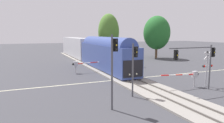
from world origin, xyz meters
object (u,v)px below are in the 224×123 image
Objects in this scene: traffic_signal_near_right at (199,56)px; crossing_signal_mast at (207,65)px; traffic_signal_median at (134,61)px; maple_right_background at (157,33)px; traffic_signal_near_left at (114,60)px; crossing_gate_near at (191,75)px; crossing_gate_far at (81,64)px; commuter_train at (89,49)px; traffic_signal_far_side at (132,49)px; elm_centre_background at (109,32)px.

crossing_signal_mast is at bearing 22.75° from traffic_signal_near_right.
traffic_signal_median is 7.16m from traffic_signal_near_right.
crossing_signal_mast is 0.40× the size of maple_right_background.
crossing_signal_mast is at bearing 11.06° from traffic_signal_near_left.
crossing_gate_near is 0.86× the size of traffic_signal_near_left.
crossing_gate_far is 1.08× the size of traffic_signal_near_left.
commuter_train is at bearing 101.42° from crossing_gate_near.
maple_right_background is (17.36, 1.00, 3.38)m from commuter_train.
elm_centre_background reaches higher than traffic_signal_far_side.
maple_right_background is at bearing 49.77° from traffic_signal_near_left.
crossing_signal_mast is at bearing -50.89° from crossing_gate_far.
crossing_gate_near is 0.80× the size of crossing_gate_far.
commuter_train is 27.27m from traffic_signal_near_left.
traffic_signal_near_right is at bearing -58.97° from crossing_gate_far.
traffic_signal_near_right is at bearing 8.27° from traffic_signal_near_left.
traffic_signal_near_left is at bearing -164.90° from crossing_gate_near.
crossing_gate_near is 1.25× the size of crossing_signal_mast.
traffic_signal_near_right is at bearing -116.63° from maple_right_background.
traffic_signal_near_left is 3.99m from traffic_signal_median.
maple_right_background reaches higher than traffic_signal_near_right.
traffic_signal_median reaches higher than traffic_signal_far_side.
commuter_train is 11.51m from crossing_gate_far.
traffic_signal_median is 0.47× the size of elm_centre_background.
commuter_train reaches higher than traffic_signal_median.
commuter_train is at bearing 99.68° from traffic_signal_near_right.
commuter_train is at bearing -176.70° from maple_right_background.
crossing_signal_mast is 9.44m from traffic_signal_median.
traffic_signal_near_right reaches higher than crossing_signal_mast.
elm_centre_background is (12.04, 18.25, 5.05)m from crossing_gate_far.
traffic_signal_far_side is at bearing -142.97° from maple_right_background.
traffic_signal_far_side reaches higher than crossing_gate_near.
traffic_signal_near_left is 1.24× the size of traffic_signal_far_side.
commuter_train reaches higher than traffic_signal_near_right.
crossing_gate_far is 1.34× the size of traffic_signal_far_side.
elm_centre_background is at bearing 84.98° from crossing_gate_near.
commuter_train is 4.00× the size of maple_right_background.
crossing_gate_far is 0.59× the size of elm_centre_background.
crossing_gate_near is 1.00× the size of traffic_signal_median.
traffic_signal_near_right is (4.28, -25.09, 0.87)m from commuter_train.
traffic_signal_median is (1.68, -13.70, 2.02)m from crossing_gate_far.
crossing_gate_near is at bearing 70.30° from traffic_signal_near_right.
crossing_gate_near is (4.78, -23.68, -1.39)m from commuter_train.
commuter_train is 9.95× the size of crossing_signal_mast.
traffic_signal_far_side is (5.88, -7.65, 0.43)m from commuter_train.
traffic_signal_median is 0.86× the size of traffic_signal_near_right.
traffic_signal_far_side is (-0.69, 16.47, 0.71)m from crossing_signal_mast.
crossing_gate_near is 28.11m from maple_right_background.
crossing_gate_far is at bearing -123.42° from elm_centre_background.
traffic_signal_near_right is 0.58× the size of maple_right_background.
crossing_gate_near is at bearing -95.02° from elm_centre_background.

